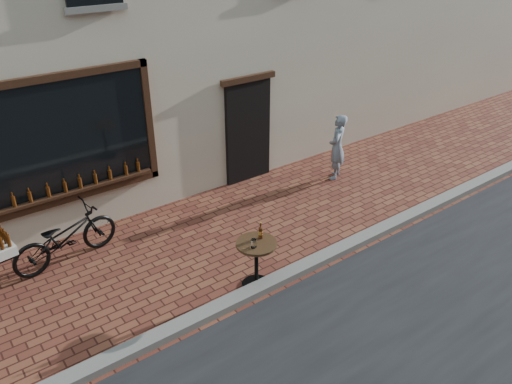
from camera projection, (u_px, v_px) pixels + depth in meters
ground at (279, 292)px, 7.70m from camera, size 90.00×90.00×0.00m
kerb at (271, 283)px, 7.82m from camera, size 90.00×0.25×0.12m
cargo_bicycle at (63, 237)px, 8.18m from camera, size 2.16×0.88×1.01m
bistro_table at (257, 255)px, 7.58m from camera, size 0.63×0.63×1.08m
pedestrian at (337, 147)px, 10.85m from camera, size 0.64×0.59×1.46m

